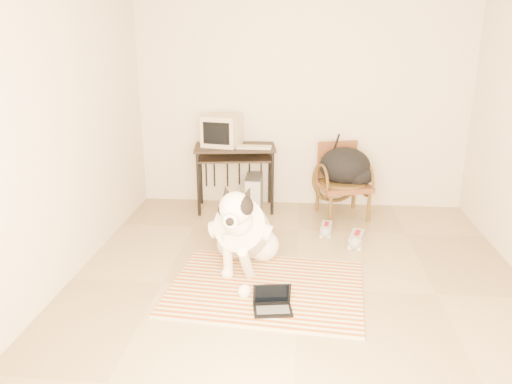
# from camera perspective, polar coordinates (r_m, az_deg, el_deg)

# --- Properties ---
(floor) EXTENTS (4.50, 4.50, 0.00)m
(floor) POSITION_cam_1_polar(r_m,az_deg,el_deg) (4.37, 4.67, -10.91)
(floor) COLOR #97815C
(floor) RESTS_ON ground
(wall_back) EXTENTS (4.50, 0.00, 4.50)m
(wall_back) POSITION_cam_1_polar(r_m,az_deg,el_deg) (6.13, 5.23, 10.80)
(wall_back) COLOR beige
(wall_back) RESTS_ON floor
(wall_front) EXTENTS (4.50, 0.00, 4.50)m
(wall_front) POSITION_cam_1_polar(r_m,az_deg,el_deg) (1.75, 4.94, -7.61)
(wall_front) COLOR beige
(wall_front) RESTS_ON floor
(wall_left) EXTENTS (0.00, 4.50, 4.50)m
(wall_left) POSITION_cam_1_polar(r_m,az_deg,el_deg) (4.38, -22.19, 6.72)
(wall_left) COLOR beige
(wall_left) RESTS_ON floor
(rug) EXTENTS (1.73, 1.38, 0.02)m
(rug) POSITION_cam_1_polar(r_m,az_deg,el_deg) (4.34, 1.17, -10.89)
(rug) COLOR #B13E09
(rug) RESTS_ON floor
(dog) EXTENTS (0.60, 1.26, 0.90)m
(dog) POSITION_cam_1_polar(r_m,az_deg,el_deg) (4.56, -1.42, -4.57)
(dog) COLOR white
(dog) RESTS_ON rug
(laptop) EXTENTS (0.33, 0.26, 0.21)m
(laptop) POSITION_cam_1_polar(r_m,az_deg,el_deg) (4.00, 1.89, -12.57)
(laptop) COLOR black
(laptop) RESTS_ON rug
(computer_desk) EXTENTS (1.02, 0.65, 0.80)m
(computer_desk) POSITION_cam_1_polar(r_m,az_deg,el_deg) (5.99, -2.43, 4.21)
(computer_desk) COLOR black
(computer_desk) RESTS_ON floor
(crt_monitor) EXTENTS (0.47, 0.46, 0.36)m
(crt_monitor) POSITION_cam_1_polar(r_m,az_deg,el_deg) (5.98, -3.93, 7.04)
(crt_monitor) COLOR #BCAC93
(crt_monitor) RESTS_ON computer_desk
(desk_keyboard) EXTENTS (0.41, 0.16, 0.03)m
(desk_keyboard) POSITION_cam_1_polar(r_m,az_deg,el_deg) (5.85, -0.23, 5.15)
(desk_keyboard) COLOR #BCAC93
(desk_keyboard) RESTS_ON computer_desk
(pc_tower) EXTENTS (0.20, 0.46, 0.43)m
(pc_tower) POSITION_cam_1_polar(r_m,az_deg,el_deg) (6.11, -0.23, -0.09)
(pc_tower) COLOR #49494B
(pc_tower) RESTS_ON floor
(rattan_chair) EXTENTS (0.69, 0.68, 0.85)m
(rattan_chair) POSITION_cam_1_polar(r_m,az_deg,el_deg) (5.96, 9.80, 1.34)
(rattan_chair) COLOR brown
(rattan_chair) RESTS_ON floor
(backpack) EXTENTS (0.63, 0.49, 0.44)m
(backpack) POSITION_cam_1_polar(r_m,az_deg,el_deg) (5.89, 10.38, 2.76)
(backpack) COLOR black
(backpack) RESTS_ON rattan_chair
(sneaker_left) EXTENTS (0.15, 0.29, 0.10)m
(sneaker_left) POSITION_cam_1_polar(r_m,az_deg,el_deg) (5.51, 8.03, -4.22)
(sneaker_left) COLOR silver
(sneaker_left) RESTS_ON floor
(sneaker_right) EXTENTS (0.20, 0.34, 0.11)m
(sneaker_right) POSITION_cam_1_polar(r_m,az_deg,el_deg) (5.29, 11.43, -5.29)
(sneaker_right) COLOR silver
(sneaker_right) RESTS_ON floor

